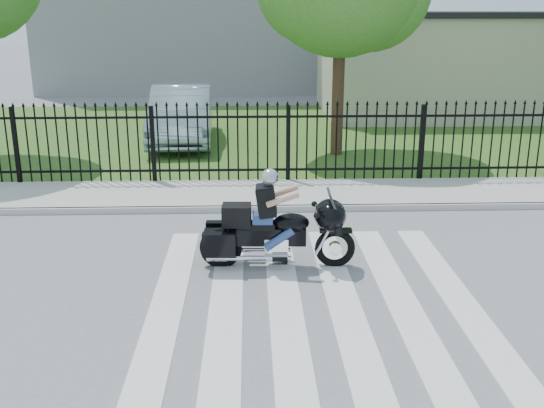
{
  "coord_description": "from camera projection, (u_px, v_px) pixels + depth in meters",
  "views": [
    {
      "loc": [
        -0.86,
        -7.91,
        3.85
      ],
      "look_at": [
        -0.53,
        1.28,
        1.0
      ],
      "focal_mm": 42.0,
      "sensor_mm": 36.0,
      "label": 1
    }
  ],
  "objects": [
    {
      "name": "ground",
      "position": [
        314.0,
        301.0,
        8.72
      ],
      "size": [
        120.0,
        120.0,
        0.0
      ],
      "primitive_type": "plane",
      "color": "slate",
      "rests_on": "ground"
    },
    {
      "name": "crosswalk",
      "position": [
        314.0,
        300.0,
        8.72
      ],
      "size": [
        5.0,
        5.5,
        0.01
      ],
      "primitive_type": null,
      "color": "silver",
      "rests_on": "ground"
    },
    {
      "name": "sidewalk",
      "position": [
        291.0,
        194.0,
        13.48
      ],
      "size": [
        40.0,
        2.0,
        0.12
      ],
      "primitive_type": "cube",
      "color": "#ADAAA3",
      "rests_on": "ground"
    },
    {
      "name": "curb",
      "position": [
        294.0,
        208.0,
        12.52
      ],
      "size": [
        40.0,
        0.12,
        0.12
      ],
      "primitive_type": "cube",
      "color": "#ADAAA3",
      "rests_on": "ground"
    },
    {
      "name": "grass_strip",
      "position": [
        277.0,
        134.0,
        20.18
      ],
      "size": [
        40.0,
        12.0,
        0.02
      ],
      "primitive_type": "cube",
      "color": "#27521C",
      "rests_on": "ground"
    },
    {
      "name": "iron_fence",
      "position": [
        288.0,
        145.0,
        14.18
      ],
      "size": [
        26.0,
        0.04,
        1.8
      ],
      "color": "black",
      "rests_on": "ground"
    },
    {
      "name": "building_low",
      "position": [
        459.0,
        66.0,
        23.72
      ],
      "size": [
        10.0,
        6.0,
        3.5
      ],
      "primitive_type": "cube",
      "color": "#BBB39B",
      "rests_on": "ground"
    },
    {
      "name": "building_low_roof",
      "position": [
        464.0,
        14.0,
        23.17
      ],
      "size": [
        10.2,
        6.2,
        0.2
      ],
      "primitive_type": "cube",
      "color": "black",
      "rests_on": "building_low"
    },
    {
      "name": "motorcycle_rider",
      "position": [
        273.0,
        226.0,
        9.71
      ],
      "size": [
        2.41,
        0.77,
        1.59
      ],
      "rotation": [
        0.0,
        0.0,
        -0.04
      ],
      "color": "black",
      "rests_on": "ground"
    },
    {
      "name": "parked_car",
      "position": [
        182.0,
        115.0,
        18.68
      ],
      "size": [
        1.95,
        5.02,
        1.63
      ],
      "primitive_type": "imported",
      "rotation": [
        0.0,
        0.0,
        0.05
      ],
      "color": "#96AEBD",
      "rests_on": "grass_strip"
    }
  ]
}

